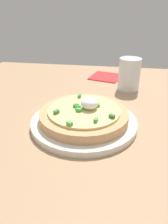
{
  "coord_description": "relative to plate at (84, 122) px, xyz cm",
  "views": [
    {
      "loc": [
        2.32,
        -53.89,
        30.28
      ],
      "look_at": [
        -4.74,
        -9.16,
        6.29
      ],
      "focal_mm": 34.13,
      "sensor_mm": 36.0,
      "label": 1
    }
  ],
  "objects": [
    {
      "name": "cup_near",
      "position": [
        11.32,
        25.67,
        4.13
      ],
      "size": [
        7.25,
        7.25,
        10.67
      ],
      "color": "silver",
      "rests_on": "dining_table"
    },
    {
      "name": "plate",
      "position": [
        0.0,
        0.0,
        0.0
      ],
      "size": [
        25.86,
        25.86,
        1.51
      ],
      "primitive_type": "cylinder",
      "color": "silver",
      "rests_on": "dining_table"
    },
    {
      "name": "napkin",
      "position": [
        2.91,
        37.26,
        -0.55
      ],
      "size": [
        13.73,
        13.73,
        0.4
      ],
      "primitive_type": "cube",
      "rotation": [
        0.0,
        0.0,
        -0.26
      ],
      "color": "red",
      "rests_on": "dining_table"
    },
    {
      "name": "dining_table",
      "position": [
        4.74,
        9.16,
        -2.15
      ],
      "size": [
        108.45,
        87.48,
        2.79
      ],
      "primitive_type": "cube",
      "color": "tan",
      "rests_on": "ground"
    },
    {
      "name": "pizza",
      "position": [
        0.04,
        0.02,
        2.18
      ],
      "size": [
        21.48,
        21.48,
        5.46
      ],
      "color": "tan",
      "rests_on": "plate"
    }
  ]
}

